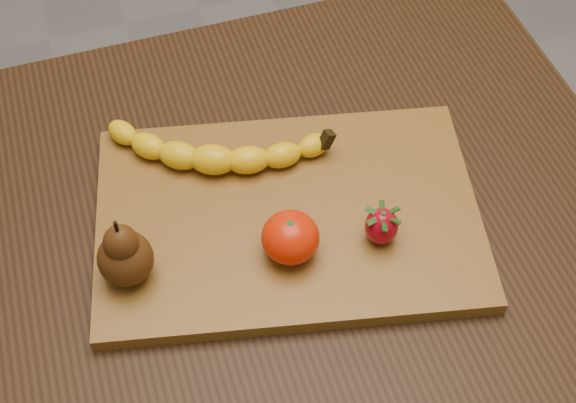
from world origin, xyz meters
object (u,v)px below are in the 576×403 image
object	(u,v)px
pear	(123,250)
mandarin	(290,237)
cutting_board	(288,217)
table	(237,263)

from	to	relation	value
pear	mandarin	distance (m)	0.18
cutting_board	pear	xyz separation A→B (m)	(-0.19, -0.03, 0.06)
table	pear	distance (m)	0.22
pear	mandarin	xyz separation A→B (m)	(0.18, -0.03, -0.02)
pear	mandarin	size ratio (longest dim) A/B	1.47
pear	mandarin	bearing A→B (deg)	-8.60
table	pear	bearing A→B (deg)	-159.04
table	mandarin	distance (m)	0.17
pear	cutting_board	bearing A→B (deg)	7.87
table	cutting_board	world-z (taller)	cutting_board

